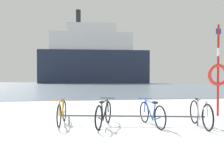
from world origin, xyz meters
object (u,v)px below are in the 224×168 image
(bicycle_1, at_px, (104,114))
(bicycle_0, at_px, (62,112))
(bicycle_2, at_px, (151,114))
(bicycle_3, at_px, (200,114))
(ferry_ship, at_px, (94,59))
(rescue_post, at_px, (218,73))

(bicycle_1, bearing_deg, bicycle_0, 158.29)
(bicycle_0, relative_size, bicycle_1, 1.01)
(bicycle_1, height_order, bicycle_2, bicycle_1)
(bicycle_0, relative_size, bicycle_3, 0.97)
(bicycle_1, xyz_separation_m, bicycle_2, (1.38, -0.18, -0.00))
(bicycle_0, bearing_deg, bicycle_3, -14.74)
(bicycle_2, distance_m, ferry_ship, 80.47)
(bicycle_0, relative_size, ferry_ship, 0.04)
(bicycle_1, bearing_deg, ferry_ship, 86.02)
(bicycle_1, distance_m, ferry_ship, 80.38)
(bicycle_3, bearing_deg, bicycle_2, 164.61)
(bicycle_0, height_order, rescue_post, rescue_post)
(rescue_post, height_order, ferry_ship, ferry_ship)
(bicycle_2, bearing_deg, bicycle_3, -15.39)
(rescue_post, bearing_deg, bicycle_3, -135.46)
(bicycle_0, relative_size, rescue_post, 0.48)
(bicycle_2, bearing_deg, bicycle_0, 165.59)
(bicycle_1, bearing_deg, rescue_post, 14.56)
(ferry_ship, bearing_deg, bicycle_1, -93.98)
(bicycle_0, bearing_deg, bicycle_1, -21.71)
(bicycle_2, distance_m, bicycle_3, 1.38)
(bicycle_1, bearing_deg, bicycle_2, -7.46)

